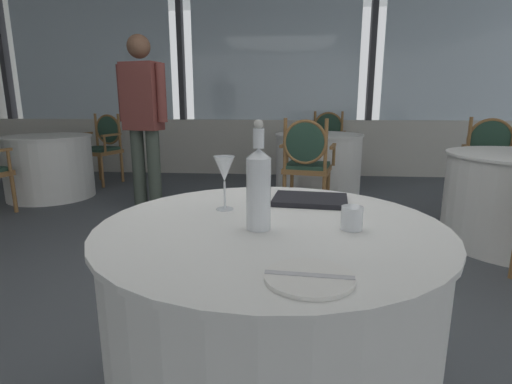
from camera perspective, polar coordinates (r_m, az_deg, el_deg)
ground_plane at (r=2.43m, az=-1.66°, el=-14.64°), size 13.87×13.87×0.00m
window_wall_far at (r=6.15m, az=2.67°, el=13.53°), size 9.15×0.14×2.95m
foreground_table at (r=1.46m, az=2.14°, el=-18.56°), size 1.15×1.15×0.74m
side_plate at (r=0.92m, az=7.75°, el=-12.22°), size 0.21×0.21×0.01m
butter_knife at (r=0.92m, az=7.76°, el=-11.92°), size 0.21×0.03×0.00m
water_bottle at (r=1.21m, az=0.37°, el=0.83°), size 0.08×0.08×0.34m
wine_glass at (r=1.44m, az=-4.65°, el=3.16°), size 0.08×0.08×0.20m
water_tumbler at (r=1.27m, az=13.78°, el=-3.71°), size 0.07×0.07×0.07m
menu_book at (r=1.59m, az=7.89°, el=-1.12°), size 0.31×0.24×0.02m
background_table_0 at (r=5.28m, az=-27.91°, el=3.28°), size 1.01×1.01×0.74m
dining_chair_0_1 at (r=5.91m, az=-21.40°, el=6.70°), size 0.62×0.57×0.96m
background_table_1 at (r=4.98m, az=9.02°, el=4.13°), size 1.08×1.08×0.74m
dining_chair_1_0 at (r=4.00m, az=7.36°, el=4.88°), size 0.60×0.54×0.97m
dining_chair_1_1 at (r=5.91m, az=10.28°, el=7.51°), size 0.60×0.54×0.98m
dining_chair_2_0 at (r=4.63m, az=31.03°, el=4.22°), size 0.60×0.55×0.97m
diner_person_0 at (r=4.06m, az=-16.14°, el=10.76°), size 0.52×0.28×1.75m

